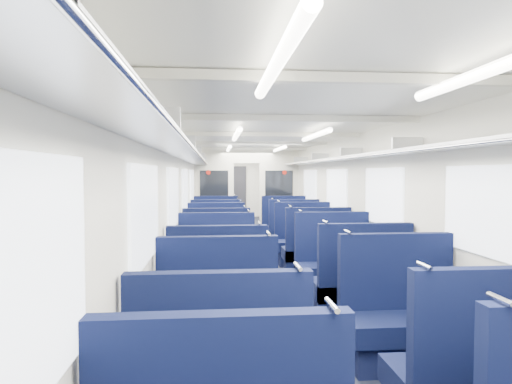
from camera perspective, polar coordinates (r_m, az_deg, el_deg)
floor at (r=8.89m, az=0.35°, el=-8.81°), size 2.80×18.00×0.01m
ceiling at (r=8.74m, az=0.35°, el=6.48°), size 2.80×18.00×0.01m
wall_left at (r=8.71m, az=-8.85°, el=-1.27°), size 0.02×18.00×2.35m
dado_left at (r=8.80m, az=-8.72°, el=-6.64°), size 0.03×17.90×0.70m
wall_right at (r=8.98m, az=9.28°, el=-1.16°), size 0.02×18.00×2.35m
dado_right at (r=9.07m, az=9.15°, el=-6.37°), size 0.03×17.90×0.70m
wall_far at (r=17.71m, az=-2.49°, el=0.63°), size 2.80×0.02×2.35m
luggage_rack_left at (r=8.69m, az=-7.66°, el=3.99°), size 0.36×17.40×0.18m
luggage_rack_right at (r=8.92m, az=8.15°, el=3.95°), size 0.36×17.40×0.18m
windows at (r=8.27m, az=0.66°, el=0.26°), size 2.78×15.60×0.75m
ceiling_fittings at (r=8.48m, az=0.53°, el=6.19°), size 2.70×16.06×0.11m
end_door at (r=17.65m, az=-2.48°, el=0.06°), size 0.75×0.06×2.00m
bulkhead at (r=12.07m, az=-1.20°, el=0.06°), size 2.80×0.10×2.35m
seat_6 at (r=4.06m, az=-4.87°, el=-17.19°), size 1.08×0.60×1.20m
seat_7 at (r=4.43m, az=17.99°, el=-15.60°), size 1.08×0.60×1.20m
seat_8 at (r=5.13m, az=-4.96°, el=-12.98°), size 1.08×0.60×1.20m
seat_9 at (r=5.46m, az=13.16°, el=-12.10°), size 1.08×0.60×1.20m
seat_10 at (r=6.36m, az=-5.02°, el=-9.95°), size 1.08×0.60×1.20m
seat_11 at (r=6.54m, az=9.91°, el=-9.64°), size 1.08×0.60×1.20m
seat_12 at (r=7.45m, az=-5.05°, el=-8.12°), size 1.08×0.60×1.20m
seat_13 at (r=7.62m, az=7.65°, el=-7.89°), size 1.08×0.60×1.20m
seat_14 at (r=8.47m, az=-5.08°, el=-6.84°), size 1.08×0.60×1.20m
seat_15 at (r=8.64m, az=6.07°, el=-6.65°), size 1.08×0.60×1.20m
seat_16 at (r=9.73m, az=-5.10°, el=-5.63°), size 1.08×0.60×1.20m
seat_17 at (r=9.81m, az=4.69°, el=-5.56°), size 1.08×0.60×1.20m
seat_18 at (r=10.91m, az=-5.11°, el=-4.75°), size 1.08×0.60×1.20m
seat_19 at (r=10.93m, az=3.65°, el=-4.73°), size 1.08×0.60×1.20m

